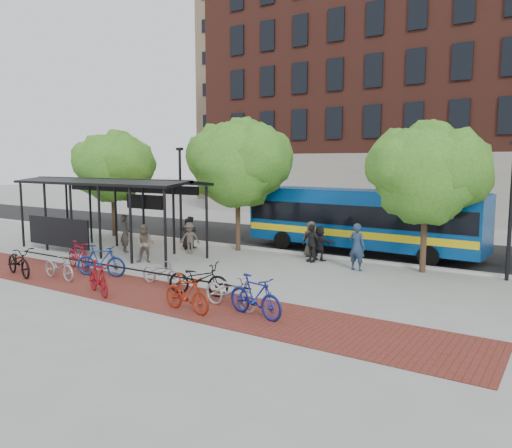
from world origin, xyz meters
The scene contains 32 objects.
ground centered at (0.00, 0.00, 0.00)m, with size 160.00×160.00×0.00m, color #9E9E99.
asphalt_street centered at (0.00, 8.00, 0.01)m, with size 160.00×8.00×0.01m, color black.
curb centered at (0.00, 4.00, 0.06)m, with size 160.00×0.25×0.12m, color #B7B7B2.
brick_strip centered at (-2.00, -5.00, 0.00)m, with size 24.00×3.00×0.01m, color maroon.
bike_rack_rail centered at (-3.30, -4.10, 0.00)m, with size 12.00×0.05×0.95m, color black.
building_tower centered at (-16.00, 40.00, 15.00)m, with size 22.00×22.00×30.00m, color #7A664C.
bus_shelter centered at (-8.13, -0.48, 3.00)m, with size 10.60×3.07×3.60m.
tree_a centered at (-11.91, 3.35, 4.24)m, with size 4.90×4.00×6.18m.
tree_b centered at (-2.90, 3.35, 4.46)m, with size 5.15×4.20×6.47m.
tree_c centered at (6.09, 3.35, 4.05)m, with size 4.66×3.80×5.92m.
lamp_post_left centered at (-7.00, 3.60, 2.75)m, with size 0.35×0.20×5.12m.
lamp_post_right centered at (9.00, 3.60, 2.75)m, with size 0.35×0.20×5.12m.
bus centered at (2.38, 5.83, 1.75)m, with size 11.41×3.11×3.05m.
bike_0 centered at (-6.86, -5.87, 0.57)m, with size 0.75×2.16×1.13m, color black.
bike_1 centered at (-5.94, -3.84, 0.58)m, with size 0.54×1.92×1.16m, color maroon.
bike_2 centered at (-5.06, -5.38, 0.49)m, with size 0.65×1.88×0.99m, color #9F9FA1.
bike_3 centered at (-4.16, -4.19, 0.61)m, with size 0.57×2.03×1.22m, color navy.
bike_5 centered at (-2.11, -6.01, 0.56)m, with size 0.53×1.86×1.12m, color maroon.
bike_6 centered at (-1.28, -3.89, 0.48)m, with size 0.64×1.84×0.96m, color #9A9A9C.
bike_8 centered at (0.75, -4.29, 0.56)m, with size 0.74×2.13×1.12m, color black.
bike_9 centered at (1.62, -5.88, 0.56)m, with size 0.52×1.85×1.11m, color maroon.
bike_10 centered at (2.51, -4.91, 0.54)m, with size 0.72×2.07×1.09m, color #AAAAAD.
bike_11 centered at (3.57, -5.19, 0.60)m, with size 0.57×2.01×1.21m, color navy.
pedestrian_0 centered at (-5.35, 2.27, 0.78)m, with size 0.77×0.50×1.57m, color black.
pedestrian_1 centered at (-7.29, -0.10, 0.92)m, with size 0.67×0.44×1.84m, color #38322D.
pedestrian_2 centered at (-5.49, 2.58, 0.81)m, with size 0.79×0.61×1.62m, color #1C2642.
pedestrian_3 centered at (-4.37, 1.25, 0.76)m, with size 0.98×0.56×1.52m, color #50463C.
pedestrian_4 centered at (1.35, 2.73, 0.84)m, with size 0.98×0.41×1.67m, color black.
pedestrian_5 centered at (1.52, 3.19, 0.79)m, with size 1.46×0.46×1.57m, color black.
pedestrian_6 centered at (0.78, 3.80, 0.83)m, with size 0.81×0.53×1.66m, color #403833.
pedestrian_7 centered at (3.67, 2.17, 0.97)m, with size 0.71×0.46×1.93m, color #22344F.
pedestrian_8 centered at (-4.65, -1.40, 0.84)m, with size 0.82×0.64×1.69m, color #665A4C.
Camera 1 is at (11.08, -16.68, 4.39)m, focal length 35.00 mm.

